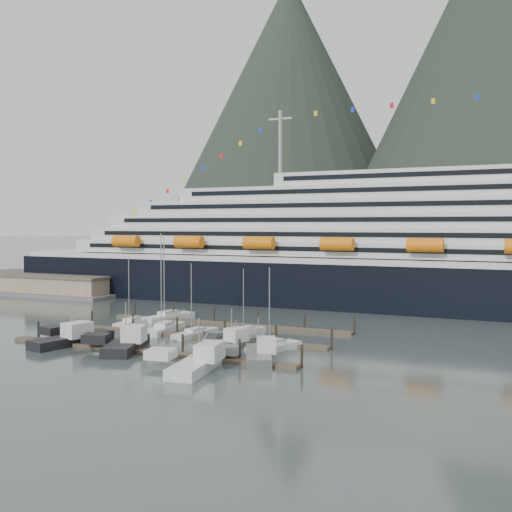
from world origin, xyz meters
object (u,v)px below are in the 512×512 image
(sailboat_b, at_px, (165,329))
(sailboat_d, at_px, (195,334))
(sailboat_c, at_px, (246,332))
(trawler_d, at_px, (257,354))
(trawler_c, at_px, (198,362))
(sailboat_h, at_px, (274,348))
(sailboat_a, at_px, (132,323))
(warehouse, at_px, (49,285))
(trawler_e, at_px, (231,342))
(cruise_ship, at_px, (450,255))
(trawler_a, at_px, (71,338))
(sailboat_e, at_px, (169,318))
(trawler_b, at_px, (125,344))

(sailboat_b, distance_m, sailboat_d, 7.09)
(sailboat_c, relative_size, trawler_d, 1.02)
(trawler_c, xyz_separation_m, trawler_d, (4.99, 7.51, -0.07))
(sailboat_c, distance_m, sailboat_h, 13.85)
(sailboat_c, relative_size, sailboat_h, 0.90)
(sailboat_a, relative_size, trawler_c, 0.90)
(sailboat_d, height_order, trawler_d, sailboat_d)
(warehouse, height_order, sailboat_a, sailboat_a)
(warehouse, distance_m, trawler_e, 88.28)
(cruise_ship, relative_size, trawler_d, 18.50)
(cruise_ship, xyz_separation_m, trawler_d, (-17.98, -62.45, -11.19))
(trawler_a, bearing_deg, trawler_e, -59.02)
(sailboat_h, bearing_deg, sailboat_c, 64.78)
(sailboat_c, bearing_deg, warehouse, 78.72)
(cruise_ship, height_order, sailboat_e, cruise_ship)
(sailboat_c, bearing_deg, sailboat_e, 81.89)
(cruise_ship, xyz_separation_m, trawler_a, (-48.91, -64.25, -11.10))
(sailboat_c, distance_m, trawler_e, 11.10)
(sailboat_b, relative_size, trawler_a, 1.25)
(sailboat_b, bearing_deg, warehouse, 53.09)
(sailboat_c, bearing_deg, sailboat_h, -125.38)
(warehouse, relative_size, sailboat_a, 3.51)
(cruise_ship, bearing_deg, sailboat_b, -130.20)
(sailboat_e, height_order, trawler_c, sailboat_e)
(cruise_ship, relative_size, sailboat_b, 11.95)
(cruise_ship, height_order, sailboat_c, cruise_ship)
(warehouse, relative_size, sailboat_d, 3.65)
(sailboat_b, relative_size, sailboat_c, 1.52)
(trawler_a, xyz_separation_m, trawler_c, (25.94, -5.72, -0.02))
(cruise_ship, height_order, sailboat_b, cruise_ship)
(warehouse, height_order, trawler_a, trawler_a)
(cruise_ship, distance_m, warehouse, 103.31)
(sailboat_h, relative_size, trawler_c, 0.88)
(sailboat_b, relative_size, trawler_e, 1.67)
(warehouse, bearing_deg, trawler_b, -39.08)
(cruise_ship, height_order, trawler_e, cruise_ship)
(trawler_a, distance_m, trawler_d, 30.98)
(trawler_b, bearing_deg, trawler_e, -77.45)
(sailboat_h, xyz_separation_m, trawler_e, (-6.78, -0.55, 0.43))
(sailboat_b, height_order, trawler_b, sailboat_b)
(sailboat_h, bearing_deg, trawler_a, 128.10)
(warehouse, xyz_separation_m, trawler_a, (53.11, -51.31, -1.31))
(sailboat_c, height_order, trawler_d, sailboat_c)
(sailboat_a, distance_m, sailboat_e, 8.82)
(cruise_ship, xyz_separation_m, sailboat_c, (-27.67, -45.47, -11.65))
(sailboat_h, distance_m, trawler_c, 14.99)
(trawler_e, bearing_deg, warehouse, 78.92)
(trawler_c, relative_size, trawler_d, 1.29)
(sailboat_e, relative_size, trawler_e, 1.59)
(warehouse, distance_m, sailboat_e, 59.52)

